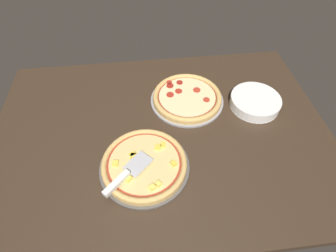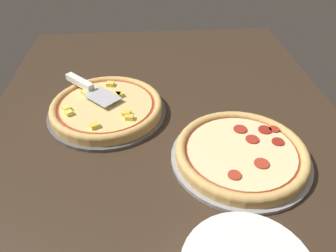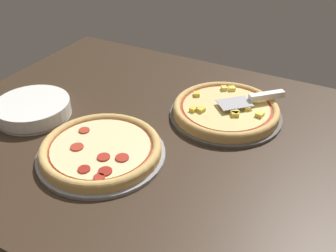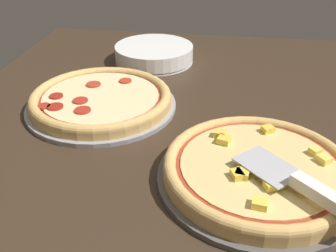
# 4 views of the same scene
# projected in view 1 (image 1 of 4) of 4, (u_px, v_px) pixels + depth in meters

# --- Properties ---
(ground_plane) EXTENTS (1.46, 1.05, 0.04)m
(ground_plane) POSITION_uv_depth(u_px,v_px,m) (162.00, 134.00, 1.15)
(ground_plane) COLOR #38281C
(pizza_pan_front) EXTENTS (0.35, 0.35, 0.01)m
(pizza_pan_front) POSITION_uv_depth(u_px,v_px,m) (145.00, 166.00, 1.01)
(pizza_pan_front) COLOR #565451
(pizza_pan_front) RESTS_ON ground_plane
(pizza_front) EXTENTS (0.33, 0.33, 0.04)m
(pizza_front) POSITION_uv_depth(u_px,v_px,m) (144.00, 164.00, 1.00)
(pizza_front) COLOR #DBAD60
(pizza_front) RESTS_ON pizza_pan_front
(pizza_pan_back) EXTENTS (0.35, 0.35, 0.01)m
(pizza_pan_back) POSITION_uv_depth(u_px,v_px,m) (187.00, 100.00, 1.25)
(pizza_pan_back) COLOR #939399
(pizza_pan_back) RESTS_ON ground_plane
(pizza_back) EXTENTS (0.33, 0.33, 0.03)m
(pizza_back) POSITION_uv_depth(u_px,v_px,m) (187.00, 97.00, 1.24)
(pizza_back) COLOR #DBAD60
(pizza_back) RESTS_ON pizza_pan_back
(serving_spatula) EXTENTS (0.19, 0.18, 0.02)m
(serving_spatula) POSITION_uv_depth(u_px,v_px,m) (122.00, 178.00, 0.93)
(serving_spatula) COLOR #B7B7BC
(serving_spatula) RESTS_ON pizza_front
(plate_stack) EXTENTS (0.23, 0.23, 0.05)m
(plate_stack) POSITION_uv_depth(u_px,v_px,m) (255.00, 102.00, 1.22)
(plate_stack) COLOR white
(plate_stack) RESTS_ON ground_plane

